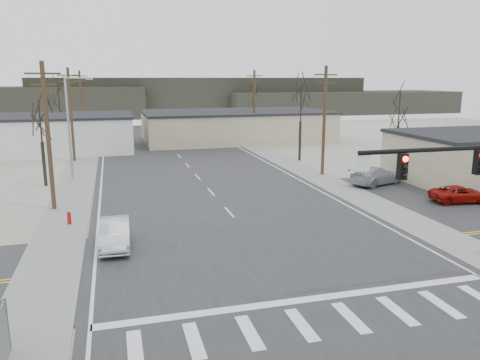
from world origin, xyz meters
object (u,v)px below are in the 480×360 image
object	(u,v)px
car_far_b	(119,126)
car_parked_silver	(376,176)
car_parked_red	(460,194)
car_far_a	(162,133)
fire_hydrant	(69,218)
sedan_crossing	(115,233)

from	to	relation	value
car_far_b	car_parked_silver	size ratio (longest dim) A/B	0.71
car_parked_red	car_parked_silver	size ratio (longest dim) A/B	0.82
car_far_a	car_parked_red	xyz separation A→B (m)	(17.03, -42.86, -0.25)
car_far_a	car_parked_silver	bearing A→B (deg)	87.88
fire_hydrant	car_far_a	world-z (taller)	car_far_a
car_far_a	car_parked_red	distance (m)	46.12
car_far_a	car_far_b	distance (m)	14.99
car_far_b	car_parked_silver	bearing A→B (deg)	-50.90
sedan_crossing	car_parked_silver	xyz separation A→B (m)	(21.59, 9.72, 0.01)
fire_hydrant	car_parked_silver	world-z (taller)	car_parked_silver
fire_hydrant	car_far_b	bearing A→B (deg)	85.83
car_far_a	fire_hydrant	bearing A→B (deg)	52.55
sedan_crossing	car_parked_red	world-z (taller)	sedan_crossing
fire_hydrant	car_parked_red	xyz separation A→B (m)	(27.09, -1.83, 0.17)
fire_hydrant	car_parked_silver	bearing A→B (deg)	11.63
sedan_crossing	car_far_a	size ratio (longest dim) A/B	0.78
car_parked_silver	sedan_crossing	bearing A→B (deg)	93.02
car_parked_red	car_parked_silver	xyz separation A→B (m)	(-2.80, 6.83, 0.16)
car_parked_silver	car_far_a	bearing A→B (deg)	0.34
car_far_b	car_parked_silver	xyz separation A→B (m)	(20.30, -49.73, 0.12)
sedan_crossing	car_parked_red	distance (m)	24.56
car_far_b	car_parked_red	xyz separation A→B (m)	(23.10, -56.56, -0.04)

